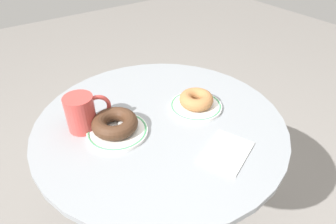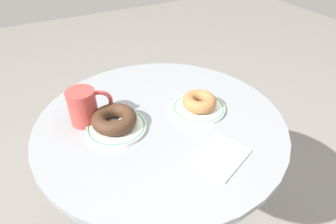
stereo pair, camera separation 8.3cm
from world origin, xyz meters
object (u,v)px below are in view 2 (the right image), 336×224
cafe_table (162,180)px  plate_right (199,108)px  plate_left (117,127)px  coffee_mug (84,106)px  donut_chocolate (114,119)px  paper_napkin (221,157)px  donut_cinnamon (199,101)px

cafe_table → plate_right: bearing=-4.2°
cafe_table → plate_left: size_ratio=4.56×
plate_right → coffee_mug: 0.34m
plate_left → plate_right: same height
donut_chocolate → plate_left: bearing=-63.8°
plate_left → donut_chocolate: bearing=116.2°
plate_right → donut_chocolate: size_ratio=1.27×
cafe_table → donut_chocolate: size_ratio=6.04×
plate_right → paper_napkin: plate_right is taller
donut_chocolate → donut_cinnamon: donut_chocolate is taller
plate_right → cafe_table: bearing=175.8°
donut_cinnamon → coffee_mug: bearing=161.6°
plate_right → donut_cinnamon: size_ratio=1.54×
paper_napkin → coffee_mug: (-0.26, 0.31, 0.05)m
donut_chocolate → donut_cinnamon: bearing=-8.1°
donut_chocolate → coffee_mug: bearing=131.4°
plate_right → paper_napkin: (-0.06, -0.20, -0.00)m
cafe_table → plate_right: 0.31m
paper_napkin → plate_right: bearing=72.2°
plate_left → plate_right: bearing=-7.0°
plate_left → donut_cinnamon: size_ratio=1.61×
donut_chocolate → paper_napkin: donut_chocolate is taller
donut_cinnamon → coffee_mug: 0.34m
plate_left → donut_chocolate: (-0.00, 0.01, 0.03)m
coffee_mug → plate_left: bearing=-49.4°
paper_napkin → plate_left: bearing=129.6°
cafe_table → plate_left: 0.31m
donut_chocolate → paper_napkin: (0.20, -0.24, -0.03)m
plate_left → coffee_mug: bearing=130.6°
donut_cinnamon → plate_right: bearing=0.0°
donut_cinnamon → paper_napkin: donut_cinnamon is taller
plate_left → donut_cinnamon: (0.26, -0.03, 0.02)m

